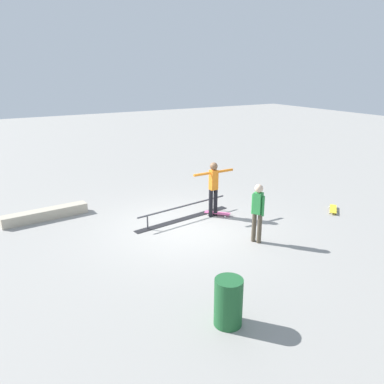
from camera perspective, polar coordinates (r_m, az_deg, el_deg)
name	(u,v)px	position (r m, az deg, el deg)	size (l,w,h in m)	color
ground_plane	(184,228)	(10.96, -1.23, -5.39)	(60.00, 60.00, 0.00)	gray
grind_rail	(184,213)	(11.52, -1.25, -3.16)	(3.34, 0.69, 0.44)	black
skate_ledge	(45,214)	(12.36, -21.02, -3.11)	(2.48, 0.39, 0.31)	#B2A893
skater_main	(213,185)	(11.53, 3.22, 0.99)	(1.37, 0.23, 1.70)	black
skateboard_main	(217,213)	(11.88, 3.80, -3.15)	(0.69, 0.72, 0.09)	#E05993
bystander_green_shirt	(258,210)	(9.92, 9.77, -2.67)	(0.25, 0.35, 1.58)	brown
loose_skateboard_yellow	(333,209)	(13.00, 20.31, -2.39)	(0.74, 0.67, 0.09)	yellow
trash_bin	(228,302)	(6.98, 5.45, -16.03)	(0.51, 0.51, 0.89)	#1E592D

